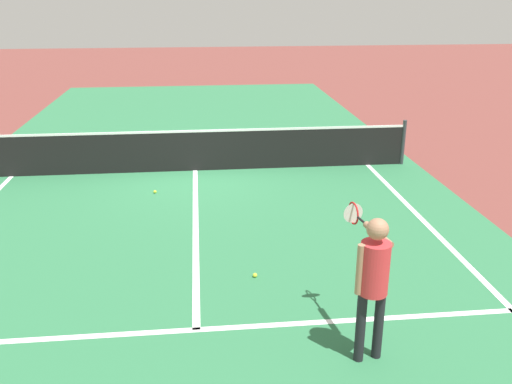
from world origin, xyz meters
TOP-DOWN VIEW (x-y plane):
  - ground_plane at (0.00, 0.00)m, footprint 60.00×60.00m
  - court_surface_inbounds at (0.00, 0.00)m, footprint 10.62×24.40m
  - line_sideline_right at (4.11, -5.95)m, footprint 0.10×11.89m
  - line_service_near at (0.00, -6.40)m, footprint 8.22×0.10m
  - line_center_service at (0.00, -3.20)m, footprint 0.10×6.40m
  - net at (0.00, 0.00)m, footprint 9.97×0.09m
  - player_near at (1.92, -7.12)m, footprint 0.41×1.24m
  - tennis_ball_near_net at (-0.83, -1.44)m, footprint 0.07×0.07m
  - tennis_ball_mid_court at (0.86, -5.16)m, footprint 0.07×0.07m

SIDE VIEW (x-z plane):
  - ground_plane at x=0.00m, z-range 0.00..0.00m
  - court_surface_inbounds at x=0.00m, z-range 0.00..0.00m
  - line_sideline_right at x=4.11m, z-range 0.00..0.01m
  - line_service_near at x=0.00m, z-range 0.00..0.01m
  - line_center_service at x=0.00m, z-range 0.00..0.01m
  - tennis_ball_near_net at x=-0.83m, z-range 0.00..0.07m
  - tennis_ball_mid_court at x=0.86m, z-range 0.00..0.07m
  - net at x=0.00m, z-range -0.04..1.03m
  - player_near at x=1.92m, z-range 0.21..1.93m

